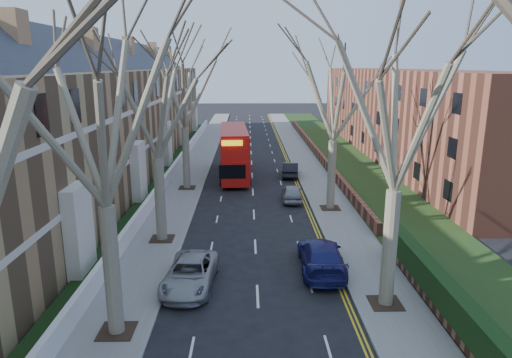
{
  "coord_description": "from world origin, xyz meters",
  "views": [
    {
      "loc": [
        -0.44,
        -10.31,
        10.47
      ],
      "look_at": [
        0.12,
        19.31,
        3.06
      ],
      "focal_mm": 32.0,
      "sensor_mm": 36.0,
      "label": 1
    }
  ],
  "objects": [
    {
      "name": "pavement_left",
      "position": [
        -6.0,
        39.0,
        0.06
      ],
      "size": [
        3.0,
        102.0,
        0.12
      ],
      "primitive_type": "cube",
      "color": "slate",
      "rests_on": "ground"
    },
    {
      "name": "pavement_right",
      "position": [
        6.0,
        39.0,
        0.06
      ],
      "size": [
        3.0,
        102.0,
        0.12
      ],
      "primitive_type": "cube",
      "color": "slate",
      "rests_on": "ground"
    },
    {
      "name": "terrace_left",
      "position": [
        -13.65,
        31.0,
        5.53
      ],
      "size": [
        9.7,
        78.0,
        13.6
      ],
      "color": "#93724B",
      "rests_on": "ground"
    },
    {
      "name": "flats_right",
      "position": [
        17.46,
        43.0,
        4.98
      ],
      "size": [
        13.97,
        54.0,
        10.0
      ],
      "color": "brown",
      "rests_on": "ground"
    },
    {
      "name": "front_wall_left",
      "position": [
        -7.65,
        31.0,
        0.62
      ],
      "size": [
        0.3,
        78.0,
        1.0
      ],
      "color": "white",
      "rests_on": "ground"
    },
    {
      "name": "grass_verge_right",
      "position": [
        10.5,
        39.0,
        0.15
      ],
      "size": [
        6.0,
        102.0,
        0.06
      ],
      "color": "#1D3814",
      "rests_on": "ground"
    },
    {
      "name": "tree_left_mid",
      "position": [
        -5.7,
        6.0,
        9.56
      ],
      "size": [
        10.5,
        10.5,
        14.71
      ],
      "color": "#726751",
      "rests_on": "ground"
    },
    {
      "name": "tree_left_far",
      "position": [
        -5.7,
        16.0,
        9.24
      ],
      "size": [
        10.15,
        10.15,
        14.22
      ],
      "color": "#726751",
      "rests_on": "ground"
    },
    {
      "name": "tree_left_dist",
      "position": [
        -5.7,
        28.0,
        9.56
      ],
      "size": [
        10.5,
        10.5,
        14.71
      ],
      "color": "#726751",
      "rests_on": "ground"
    },
    {
      "name": "tree_right_mid",
      "position": [
        5.7,
        8.0,
        9.56
      ],
      "size": [
        10.5,
        10.5,
        14.71
      ],
      "color": "#726751",
      "rests_on": "ground"
    },
    {
      "name": "tree_right_far",
      "position": [
        5.7,
        22.0,
        9.24
      ],
      "size": [
        10.15,
        10.15,
        14.22
      ],
      "color": "#726751",
      "rests_on": "ground"
    },
    {
      "name": "double_decker_bus",
      "position": [
        -1.72,
        32.56,
        2.26
      ],
      "size": [
        3.2,
        11.09,
        4.59
      ],
      "rotation": [
        0.0,
        0.0,
        3.19
      ],
      "color": "#B7110D",
      "rests_on": "ground"
    },
    {
      "name": "car_left_far",
      "position": [
        -3.24,
        10.0,
        0.69
      ],
      "size": [
        2.64,
        5.09,
        1.37
      ],
      "primitive_type": "imported",
      "rotation": [
        0.0,
        0.0,
        -0.07
      ],
      "color": "#939498",
      "rests_on": "ground"
    },
    {
      "name": "car_right_near",
      "position": [
        3.39,
        11.71,
        0.79
      ],
      "size": [
        2.4,
        5.5,
        1.57
      ],
      "primitive_type": "imported",
      "rotation": [
        0.0,
        0.0,
        3.1
      ],
      "color": "navy",
      "rests_on": "ground"
    },
    {
      "name": "car_right_mid",
      "position": [
        3.08,
        24.36,
        0.66
      ],
      "size": [
        1.77,
        3.93,
        1.31
      ],
      "primitive_type": "imported",
      "rotation": [
        0.0,
        0.0,
        3.08
      ],
      "color": "gray",
      "rests_on": "ground"
    },
    {
      "name": "car_right_far",
      "position": [
        3.7,
        32.58,
        0.69
      ],
      "size": [
        1.89,
        4.32,
        1.38
      ],
      "primitive_type": "imported",
      "rotation": [
        0.0,
        0.0,
        3.04
      ],
      "color": "black",
      "rests_on": "ground"
    }
  ]
}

